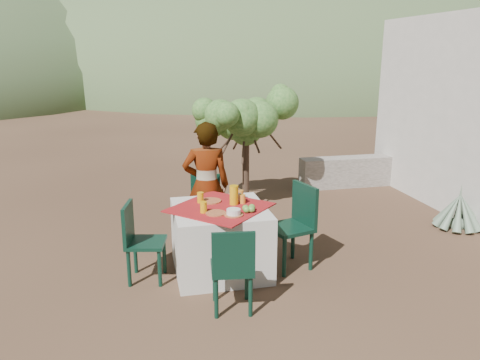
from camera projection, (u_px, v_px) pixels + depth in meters
name	position (u px, v px, depth m)	size (l,w,h in m)	color
ground	(203.00, 290.00, 4.90)	(160.00, 160.00, 0.00)	#372319
table	(220.00, 239.00, 5.26)	(1.30, 1.30, 0.76)	silver
chair_far	(205.00, 204.00, 6.22)	(0.46, 0.46, 0.85)	black
chair_near	(233.00, 266.00, 4.37)	(0.44, 0.44, 0.86)	black
chair_left	(139.00, 238.00, 5.02)	(0.48, 0.48, 0.87)	black
chair_right	(296.00, 222.00, 5.34)	(0.55, 0.55, 0.97)	black
person	(206.00, 186.00, 5.84)	(0.59, 0.39, 1.61)	#8C6651
shrub_tree	(248.00, 124.00, 7.30)	(1.44, 1.41, 1.69)	#402A20
agave	(459.00, 211.00, 6.61)	(0.67, 0.68, 0.72)	slate
stone_wall	(367.00, 171.00, 8.78)	(2.60, 0.35, 0.55)	gray
hill_near_right	(280.00, 82.00, 41.33)	(48.00, 48.00, 20.00)	#3B512D
hill_far_center	(103.00, 76.00, 53.07)	(60.00, 60.00, 24.00)	slate
hill_far_right	(387.00, 75.00, 54.10)	(36.00, 36.00, 14.00)	slate
plate_far	(211.00, 201.00, 5.35)	(0.25, 0.25, 0.01)	brown
plate_near	(216.00, 213.00, 4.94)	(0.22, 0.22, 0.01)	brown
glass_far	(200.00, 197.00, 5.30)	(0.07, 0.07, 0.12)	#D1970D
glass_near	(204.00, 207.00, 4.96)	(0.07, 0.07, 0.12)	#D1970D
juice_pitcher	(234.00, 195.00, 5.23)	(0.10, 0.10, 0.22)	#D1970D
bowl_plate	(234.00, 215.00, 4.90)	(0.21, 0.21, 0.01)	brown
white_bowl	(234.00, 212.00, 4.89)	(0.15, 0.15, 0.05)	silver
jar_left	(243.00, 199.00, 5.27)	(0.06, 0.06, 0.10)	orange
jar_right	(241.00, 194.00, 5.46)	(0.06, 0.06, 0.10)	orange
napkin_holder	(238.00, 197.00, 5.35)	(0.07, 0.04, 0.09)	silver
fruit_cluster	(249.00, 209.00, 4.99)	(0.15, 0.13, 0.07)	#598F34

